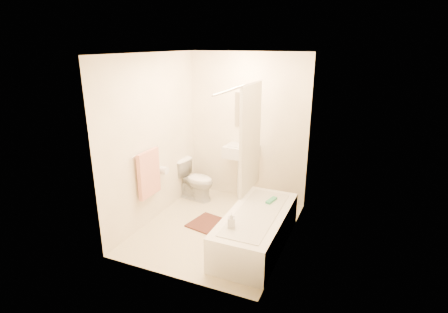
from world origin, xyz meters
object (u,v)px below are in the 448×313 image
at_px(toilet, 195,180).
at_px(bathtub, 256,229).
at_px(soap_bottle, 231,220).
at_px(sink, 242,170).
at_px(bath_mat, 213,225).

distance_m(toilet, bathtub, 1.71).
xyz_separation_m(toilet, bathtub, (1.40, -0.98, -0.10)).
bearing_deg(soap_bottle, sink, 106.44).
distance_m(sink, bath_mat, 1.15).
xyz_separation_m(sink, bath_mat, (-0.05, -1.04, -0.50)).
xyz_separation_m(sink, bathtub, (0.67, -1.26, -0.28)).
bearing_deg(bathtub, bath_mat, 162.63).
bearing_deg(bath_mat, toilet, 132.10).
distance_m(bathtub, bath_mat, 0.78).
bearing_deg(toilet, sink, -60.66).
bearing_deg(soap_bottle, bathtub, 69.86).
relative_size(sink, bath_mat, 1.52).
bearing_deg(sink, toilet, -155.07).
distance_m(toilet, bath_mat, 1.06).
distance_m(toilet, soap_bottle, 1.90).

